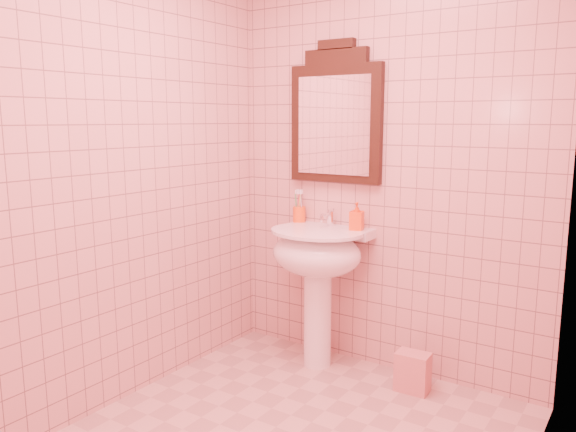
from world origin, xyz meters
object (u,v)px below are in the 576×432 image
Objects in this scene: mirror at (335,117)px; towel at (413,372)px; toothbrush_cup at (299,214)px; soap_dispenser at (357,216)px; pedestal_sink at (317,263)px.

mirror reaches higher than towel.
soap_dispenser is at bearing -4.92° from toothbrush_cup.
toothbrush_cup is 0.83× the size of towel.
mirror is 5.06× the size of soap_dispenser.
mirror is 0.62m from soap_dispenser.
towel is at bearing -28.59° from soap_dispenser.
towel is (0.63, 0.01, -0.55)m from pedestal_sink.
towel is at bearing -10.36° from toothbrush_cup.
towel is at bearing -16.94° from mirror.
soap_dispenser is 0.75× the size of towel.
pedestal_sink is at bearing -35.13° from toothbrush_cup.
soap_dispenser is (0.43, -0.04, 0.03)m from toothbrush_cup.
pedestal_sink is 4.64× the size of toothbrush_cup.
pedestal_sink is at bearing -158.74° from soap_dispenser.
pedestal_sink is 0.37m from soap_dispenser.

